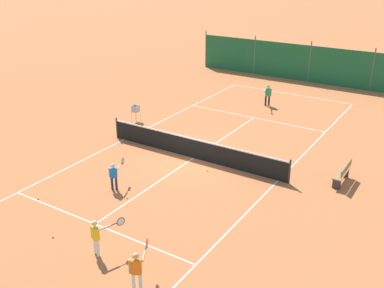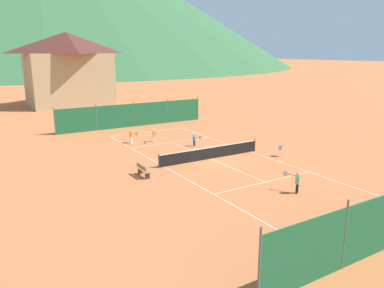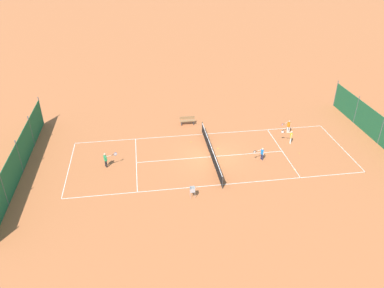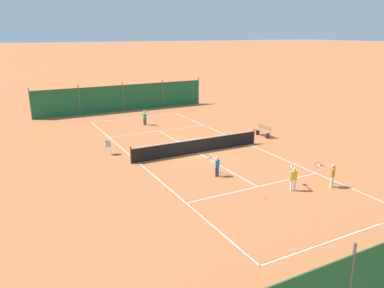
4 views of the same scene
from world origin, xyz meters
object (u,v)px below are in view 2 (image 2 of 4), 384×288
Objects in this scene: tennis_ball_near_corner at (190,168)px; tennis_ball_mid_court at (184,146)px; courtside_bench at (143,170)px; tennis_ball_by_net_left at (171,139)px; tennis_ball_by_net_right at (192,158)px; tennis_net at (210,153)px; ball_hopper at (282,149)px; tennis_ball_alley_right at (200,139)px; alpine_chalet at (68,68)px; player_near_service at (132,135)px; player_far_service at (154,134)px; player_far_baseline at (297,181)px; player_near_baseline at (195,139)px.

tennis_ball_near_corner and tennis_ball_mid_court have the same top height.
tennis_ball_by_net_left is at bearing 52.12° from courtside_bench.
tennis_ball_near_corner and tennis_ball_by_net_right have the same top height.
ball_hopper is (5.30, -2.41, 0.15)m from tennis_net.
tennis_ball_alley_right is at bearing 53.10° from tennis_ball_near_corner.
alpine_chalet reaches higher than ball_hopper.
player_near_service is at bearing 72.01° from courtside_bench.
alpine_chalet is at bearing 83.08° from courtside_bench.
player_far_service is 10.14m from courtside_bench.
tennis_ball_near_corner is 38.94m from alpine_chalet.
player_far_baseline is (0.26, -8.81, 0.26)m from tennis_net.
tennis_ball_alley_right is at bearing -16.41° from player_far_service.
tennis_ball_by_net_right is 7.32m from ball_hopper.
alpine_chalet reaches higher than tennis_ball_by_net_right.
tennis_ball_near_corner is at bearing -153.59° from tennis_net.
player_far_service is at bearing -89.21° from alpine_chalet.
courtside_bench is at bearing -141.25° from tennis_ball_alley_right.
player_near_service is at bearing 105.85° from tennis_ball_by_net_right.
tennis_ball_by_net_left is 30.05m from alpine_chalet.
ball_hopper is at bearing -79.97° from alpine_chalet.
player_far_service is 16.46m from player_far_baseline.
player_far_baseline reaches higher than player_far_service.
player_far_baseline reaches higher than tennis_ball_near_corner.
tennis_net is 4.49m from tennis_ball_mid_court.
alpine_chalet is (-6.99, 39.54, 5.17)m from ball_hopper.
tennis_net is 7.42× the size of player_far_service.
tennis_ball_alley_right is at bearing 104.69° from ball_hopper.
ball_hopper is (5.11, -6.86, 0.62)m from tennis_ball_mid_court.
player_near_service reaches higher than tennis_ball_by_net_left.
tennis_net is 139.09× the size of tennis_ball_by_net_left.
player_far_baseline reaches higher than tennis_ball_by_net_right.
tennis_ball_near_corner is at bearing -99.24° from player_far_service.
tennis_ball_alley_right is 0.07× the size of ball_hopper.
courtside_bench is at bearing -107.99° from player_near_service.
player_near_baseline is 1.14m from tennis_ball_mid_court.
player_near_baseline is at bearing -82.57° from tennis_ball_by_net_left.
tennis_ball_by_net_right is 1.00× the size of tennis_ball_alley_right.
courtside_bench reaches higher than tennis_ball_by_net_right.
player_far_baseline reaches higher than player_near_service.
tennis_ball_by_net_right is (2.08, -7.31, -0.70)m from player_near_service.
tennis_net reaches higher than tennis_ball_mid_court.
tennis_ball_near_corner is at bearing -110.20° from tennis_ball_by_net_left.
tennis_ball_by_net_right is at bearing -74.15° from player_near_service.
tennis_ball_by_net_right is at bearing -104.92° from tennis_ball_by_net_left.
tennis_ball_by_net_right is at bearing -127.86° from tennis_ball_alley_right.
player_near_baseline reaches higher than tennis_ball_by_net_right.
tennis_ball_by_net_left is 2.80m from tennis_ball_alley_right.
player_far_service is 18.74× the size of tennis_ball_mid_court.
tennis_ball_by_net_left is at bearing -6.20° from player_near_service.
tennis_ball_near_corner is (0.57, -9.51, -0.70)m from player_near_service.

